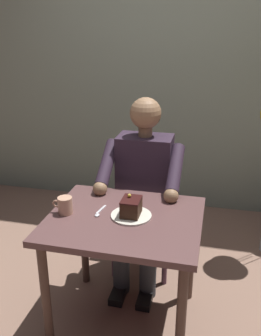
{
  "coord_description": "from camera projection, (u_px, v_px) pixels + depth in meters",
  "views": [
    {
      "loc": [
        -0.45,
        1.72,
        1.67
      ],
      "look_at": [
        -0.01,
        -0.1,
        0.96
      ],
      "focal_mm": 39.4,
      "sensor_mm": 36.0,
      "label": 1
    }
  ],
  "objects": [
    {
      "name": "cafe_rear_panel",
      "position": [
        172.0,
        47.0,
        3.27
      ],
      "size": [
        6.4,
        0.12,
        3.0
      ],
      "primitive_type": "cube",
      "color": "gray",
      "rests_on": "ground"
    },
    {
      "name": "dining_table",
      "position": [
        124.0,
        233.0,
        2.04
      ],
      "size": [
        0.83,
        0.7,
        0.71
      ],
      "color": "brown",
      "rests_on": "ground"
    },
    {
      "name": "dessert_plate",
      "position": [
        131.0,
        215.0,
        2.01
      ],
      "size": [
        0.22,
        0.22,
        0.01
      ],
      "primitive_type": "cylinder",
      "color": "silver",
      "rests_on": "dining_table"
    },
    {
      "name": "chair",
      "position": [
        147.0,
        200.0,
        2.67
      ],
      "size": [
        0.42,
        0.42,
        0.9
      ],
      "color": "#5B3A4D",
      "rests_on": "ground"
    },
    {
      "name": "coffee_cup",
      "position": [
        65.0,
        205.0,
        2.03
      ],
      "size": [
        0.12,
        0.08,
        0.1
      ],
      "color": "tan",
      "rests_on": "dining_table"
    },
    {
      "name": "ground_plane",
      "position": [
        125.0,
        319.0,
        2.26
      ],
      "size": [
        14.0,
        14.0,
        0.0
      ],
      "primitive_type": "plane",
      "color": "#886654"
    },
    {
      "name": "cake_slice",
      "position": [
        131.0,
        207.0,
        1.99
      ],
      "size": [
        0.1,
        0.13,
        0.11
      ],
      "color": "#362014",
      "rests_on": "dessert_plate"
    },
    {
      "name": "dessert_spoon",
      "position": [
        99.0,
        212.0,
        2.04
      ],
      "size": [
        0.03,
        0.14,
        0.01
      ],
      "color": "silver",
      "rests_on": "dining_table"
    },
    {
      "name": "seated_person",
      "position": [
        142.0,
        190.0,
        2.45
      ],
      "size": [
        0.53,
        0.58,
        1.26
      ],
      "color": "#302232",
      "rests_on": "ground"
    }
  ]
}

